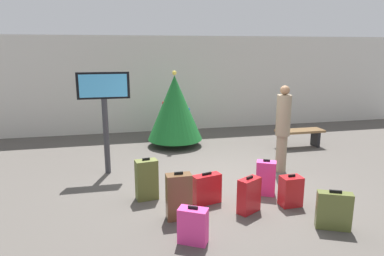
{
  "coord_description": "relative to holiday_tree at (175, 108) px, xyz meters",
  "views": [
    {
      "loc": [
        -2.11,
        -6.25,
        2.64
      ],
      "look_at": [
        -0.44,
        1.09,
        0.9
      ],
      "focal_mm": 32.66,
      "sensor_mm": 36.0,
      "label": 1
    }
  ],
  "objects": [
    {
      "name": "ground_plane",
      "position": [
        0.51,
        -2.89,
        -1.06
      ],
      "size": [
        16.0,
        16.0,
        0.0
      ],
      "primitive_type": "plane",
      "color": "#514C47"
    },
    {
      "name": "back_wall",
      "position": [
        0.51,
        1.95,
        0.44
      ],
      "size": [
        16.0,
        0.2,
        3.0
      ],
      "primitive_type": "cube",
      "color": "beige",
      "rests_on": "ground_plane"
    },
    {
      "name": "holiday_tree",
      "position": [
        0.0,
        0.0,
        0.0
      ],
      "size": [
        1.48,
        1.48,
        2.05
      ],
      "color": "#4C3319",
      "rests_on": "ground_plane"
    },
    {
      "name": "flight_info_kiosk",
      "position": [
        -1.79,
        -1.79,
        0.49
      ],
      "size": [
        1.06,
        0.12,
        2.16
      ],
      "color": "#333338",
      "rests_on": "ground_plane"
    },
    {
      "name": "waiting_bench",
      "position": [
        3.25,
        -0.89,
        -0.71
      ],
      "size": [
        1.3,
        0.44,
        0.48
      ],
      "color": "brown",
      "rests_on": "ground_plane"
    },
    {
      "name": "traveller_0",
      "position": [
        1.88,
        -2.53,
        -0.06
      ],
      "size": [
        0.43,
        0.43,
        1.88
      ],
      "color": "gray",
      "rests_on": "ground_plane"
    },
    {
      "name": "suitcase_0",
      "position": [
        -1.1,
        -3.31,
        -0.7
      ],
      "size": [
        0.41,
        0.28,
        0.76
      ],
      "color": "#59602D",
      "rests_on": "ground_plane"
    },
    {
      "name": "suitcase_1",
      "position": [
        -0.68,
        -4.16,
        -0.69
      ],
      "size": [
        0.39,
        0.21,
        0.78
      ],
      "color": "brown",
      "rests_on": "ground_plane"
    },
    {
      "name": "suitcase_2",
      "position": [
        1.26,
        -4.12,
        -0.8
      ],
      "size": [
        0.36,
        0.26,
        0.56
      ],
      "color": "#B2191E",
      "rests_on": "ground_plane"
    },
    {
      "name": "suitcase_3",
      "position": [
        -0.11,
        -3.73,
        -0.8
      ],
      "size": [
        0.53,
        0.31,
        0.56
      ],
      "color": "#B2191E",
      "rests_on": "ground_plane"
    },
    {
      "name": "suitcase_4",
      "position": [
        1.04,
        -3.6,
        -0.74
      ],
      "size": [
        0.4,
        0.35,
        0.67
      ],
      "color": "#E5388C",
      "rests_on": "ground_plane"
    },
    {
      "name": "suitcase_5",
      "position": [
        -0.62,
        -4.9,
        -0.81
      ],
      "size": [
        0.45,
        0.38,
        0.55
      ],
      "color": "#E5388C",
      "rests_on": "ground_plane"
    },
    {
      "name": "suitcase_6",
      "position": [
        0.48,
        -4.2,
        -0.77
      ],
      "size": [
        0.44,
        0.36,
        0.62
      ],
      "color": "#B2191E",
      "rests_on": "ground_plane"
    },
    {
      "name": "suitcase_7",
      "position": [
        1.5,
        -4.98,
        -0.77
      ],
      "size": [
        0.52,
        0.36,
        0.61
      ],
      "color": "#59602D",
      "rests_on": "ground_plane"
    }
  ]
}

